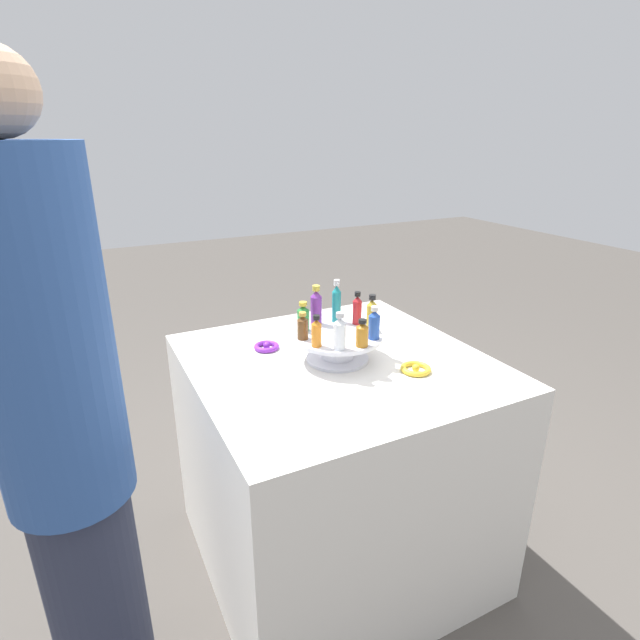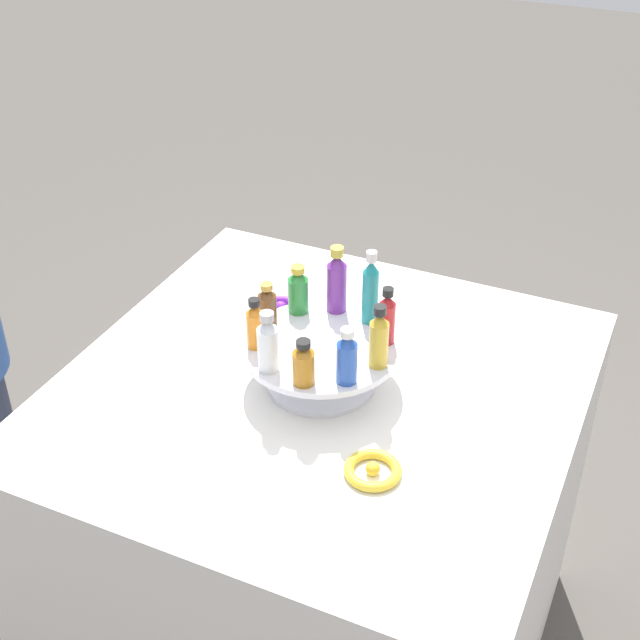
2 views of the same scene
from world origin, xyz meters
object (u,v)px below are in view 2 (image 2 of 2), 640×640
bottle_blue (347,358)px  bottle_gold (379,339)px  bottle_green (298,291)px  bottle_purple (337,282)px  ribbon_bow_purple (281,308)px  bottle_clear (268,344)px  bottle_amber (304,364)px  bottle_red (387,318)px  bottle_teal (370,290)px  bottle_orange (255,325)px  bottle_brown (267,306)px  ribbon_bow_gold (373,470)px  display_stand (321,359)px

bottle_blue → bottle_gold: bearing=63.9°
bottle_green → bottle_blue: size_ratio=0.92×
bottle_purple → ribbon_bow_purple: (-0.15, 0.07, -0.14)m
bottle_clear → bottle_blue: (0.13, 0.02, -0.00)m
bottle_amber → ribbon_bow_purple: 0.37m
bottle_red → bottle_teal: bottle_teal is taller
bottle_green → bottle_orange: (-0.02, -0.13, 0.00)m
bottle_clear → bottle_teal: bottle_teal is taller
bottle_brown → ribbon_bow_purple: bottle_brown is taller
bottle_gold → bottle_orange: bearing=-170.1°
bottle_green → ribbon_bow_gold: size_ratio=1.02×
bottle_amber → ribbon_bow_gold: bearing=-24.1°
display_stand → bottle_gold: (0.11, -0.02, 0.09)m
bottle_orange → display_stand: bearing=27.9°
display_stand → bottle_orange: bottle_orange is taller
display_stand → bottle_red: bearing=27.9°
bottle_red → bottle_green: bearing=171.9°
bottle_orange → bottle_clear: bottle_clear is taller
bottle_orange → ribbon_bow_purple: bottle_orange is taller
bottle_green → bottle_red: 0.19m
bottle_teal → bottle_red: bearing=-44.1°
bottle_green → bottle_teal: size_ratio=0.66×
bottle_clear → bottle_amber: size_ratio=1.35×
bottle_green → ribbon_bow_gold: (0.25, -0.26, -0.12)m
bottle_green → bottle_amber: 0.22m
bottle_orange → bottle_red: bottle_red is taller
bottle_clear → display_stand: bearing=63.9°
bottle_green → bottle_gold: 0.22m
display_stand → bottle_clear: bottle_clear is taller
bottle_brown → bottle_orange: bottle_orange is taller
bottle_clear → ribbon_bow_purple: bottle_clear is taller
display_stand → bottle_teal: size_ratio=1.96×
display_stand → bottle_gold: bottle_gold is taller
display_stand → bottle_brown: (-0.11, 0.02, 0.07)m
bottle_amber → ribbon_bow_gold: size_ratio=0.90×
display_stand → bottle_red: (0.10, 0.05, 0.08)m
display_stand → ribbon_bow_gold: (0.17, -0.18, -0.05)m
display_stand → ribbon_bow_gold: display_stand is taller
display_stand → ribbon_bow_purple: 0.25m
ribbon_bow_gold → bottle_amber: bearing=155.9°
bottle_clear → ribbon_bow_purple: 0.34m
bottle_blue → bottle_clear: bearing=-170.1°
bottle_green → bottle_teal: bearing=9.9°
bottle_orange → ribbon_bow_gold: 0.33m
bottle_purple → bottle_blue: 0.22m
bottle_brown → bottle_orange: 0.07m
display_stand → ribbon_bow_gold: size_ratio=3.04×
display_stand → bottle_purple: bottle_purple is taller
bottle_green → ribbon_bow_gold: 0.38m
display_stand → bottle_red: 0.14m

